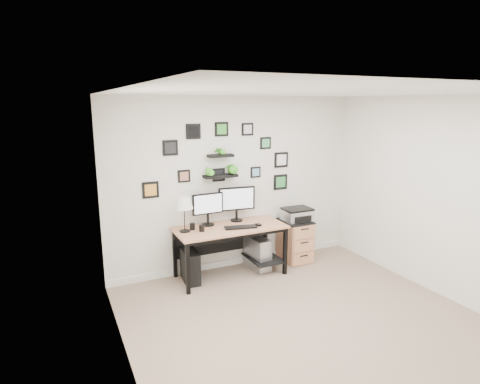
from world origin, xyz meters
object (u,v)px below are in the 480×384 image
desk (232,234)px  pc_tower_grey (257,253)px  pc_tower_black (190,266)px  mug (202,228)px  monitor_right (237,201)px  file_cabinet (295,240)px  monitor_left (208,207)px  printer (297,214)px  table_lamp (184,204)px

desk → pc_tower_grey: size_ratio=3.11×
desk → pc_tower_black: 0.75m
mug → pc_tower_grey: size_ratio=0.17×
monitor_right → desk: bearing=-132.0°
pc_tower_black → file_cabinet: bearing=6.1°
monitor_left → mug: 0.37m
mug → file_cabinet: mug is taller
printer → file_cabinet: bearing=163.8°
table_lamp → pc_tower_black: (0.06, -0.01, -0.92)m
monitor_left → desk: bearing=-28.9°
table_lamp → pc_tower_grey: size_ratio=0.96×
pc_tower_grey → file_cabinet: 0.70m
pc_tower_black → mug: bearing=-23.9°
pc_tower_grey → pc_tower_black: bearing=-179.4°
file_cabinet → pc_tower_grey: bearing=-178.4°
monitor_left → monitor_right: 0.47m
monitor_right → table_lamp: monitor_right is taller
table_lamp → printer: bearing=0.6°
desk → monitor_right: monitor_right is taller
desk → pc_tower_grey: 0.59m
monitor_right → monitor_left: bearing=-177.0°
monitor_right → pc_tower_black: (-0.80, -0.16, -0.84)m
monitor_left → pc_tower_black: 0.88m
monitor_left → table_lamp: size_ratio=0.97×
mug → file_cabinet: (1.62, 0.12, -0.46)m
monitor_left → monitor_right: size_ratio=0.85×
table_lamp → printer: (1.86, 0.02, -0.38)m
pc_tower_grey → file_cabinet: file_cabinet is taller
monitor_right → printer: monitor_right is taller
table_lamp → mug: (0.22, -0.09, -0.35)m
table_lamp → mug: 0.42m
mug → pc_tower_grey: (0.93, 0.10, -0.55)m
pc_tower_black → printer: bearing=5.9°
table_lamp → mug: bearing=-23.0°
table_lamp → file_cabinet: table_lamp is taller
desk → pc_tower_black: (-0.63, 0.03, -0.40)m
pc_tower_black → pc_tower_grey: pc_tower_grey is taller
pc_tower_black → printer: printer is taller
desk → mug: mug is taller
monitor_left → pc_tower_grey: size_ratio=0.93×
pc_tower_grey → monitor_right: bearing=151.6°
monitor_right → pc_tower_black: monitor_right is taller
table_lamp → mug: table_lamp is taller
printer → desk: bearing=-177.4°
monitor_right → pc_tower_grey: bearing=-28.4°
monitor_left → monitor_right: bearing=3.0°
mug → monitor_left: bearing=51.2°
table_lamp → printer: 1.90m
monitor_right → table_lamp: (-0.87, -0.16, 0.09)m
mug → pc_tower_black: bearing=151.0°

